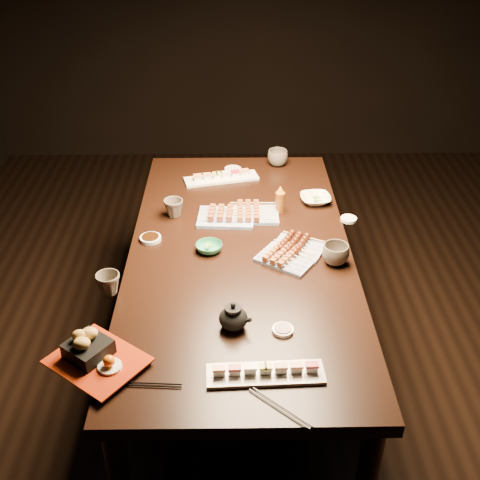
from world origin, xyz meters
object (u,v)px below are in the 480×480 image
yakitori_plate_left (253,211)px  edamame_bowl_green (209,248)px  teacup_mid_right (336,254)px  teacup_far_right (278,158)px  teacup_far_left (174,208)px  edamame_bowl_cream (315,199)px  condiment_bottle (280,199)px  yakitori_plate_right (286,255)px  yakitori_plate_center (226,213)px  teapot (233,316)px  sushi_platter_far (221,176)px  teacup_near_left (108,284)px  tempura_tray (96,353)px  sushi_platter_near (266,370)px  dining_table (240,322)px

yakitori_plate_left → edamame_bowl_green: bearing=-122.7°
teacup_mid_right → teacup_far_right: bearing=100.5°
teacup_far_left → teacup_far_right: bearing=46.4°
edamame_bowl_cream → condiment_bottle: 0.20m
teacup_mid_right → yakitori_plate_right: bearing=174.1°
yakitori_plate_center → teapot: teapot is taller
yakitori_plate_left → teacup_far_right: (0.14, 0.53, 0.01)m
sushi_platter_far → teacup_far_right: bearing=-163.3°
teacup_near_left → teacup_far_right: 1.28m
tempura_tray → teacup_mid_right: size_ratio=2.66×
sushi_platter_near → tempura_tray: tempura_tray is taller
dining_table → condiment_bottle: bearing=75.7°
teacup_far_left → teacup_near_left: bearing=-108.9°
sushi_platter_far → sushi_platter_near: bearing=83.2°
yakitori_plate_center → tempura_tray: tempura_tray is taller
sushi_platter_far → yakitori_plate_center: yakitori_plate_center is taller
teacup_far_left → teacup_far_right: 0.72m
sushi_platter_near → edamame_bowl_green: (-0.19, 0.70, -0.01)m
teacup_far_right → teapot: (-0.23, -1.28, 0.01)m
sushi_platter_near → teacup_far_left: (-0.36, 0.99, 0.02)m
tempura_tray → condiment_bottle: size_ratio=2.15×
sushi_platter_near → yakitori_plate_center: (-0.13, 0.95, 0.01)m
edamame_bowl_cream → teapot: size_ratio=1.19×
yakitori_plate_left → sushi_platter_far: bearing=112.7°
teacup_far_left → condiment_bottle: condiment_bottle is taller
sushi_platter_far → condiment_bottle: 0.42m
yakitori_plate_center → condiment_bottle: (0.24, 0.06, 0.03)m
teacup_mid_right → dining_table: bearing=166.0°
teapot → teacup_far_left: bearing=133.3°
dining_table → edamame_bowl_green: 0.41m
teacup_near_left → teacup_far_left: (0.19, 0.56, -0.00)m
sushi_platter_near → condiment_bottle: condiment_bottle is taller
yakitori_plate_center → edamame_bowl_green: yakitori_plate_center is taller
sushi_platter_far → edamame_bowl_cream: sushi_platter_far is taller
sushi_platter_near → edamame_bowl_cream: bearing=73.1°
yakitori_plate_left → condiment_bottle: 0.13m
sushi_platter_far → tempura_tray: tempura_tray is taller
yakitori_plate_left → tempura_tray: bearing=-118.1°
sushi_platter_far → edamame_bowl_green: bearing=73.0°
teacup_near_left → teacup_far_left: bearing=71.1°
dining_table → edamame_bowl_cream: edamame_bowl_cream is taller
edamame_bowl_cream → teacup_near_left: teacup_near_left is taller
teacup_far_right → tempura_tray: bearing=-114.4°
sushi_platter_far → dining_table: bearing=84.2°
yakitori_plate_left → edamame_bowl_cream: yakitori_plate_left is taller
edamame_bowl_cream → teapot: bearing=-113.7°
tempura_tray → teacup_far_left: tempura_tray is taller
edamame_bowl_cream → teacup_far_left: teacup_far_left is taller
tempura_tray → sushi_platter_far: bearing=111.2°
yakitori_plate_right → teacup_far_left: (-0.47, 0.36, 0.01)m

